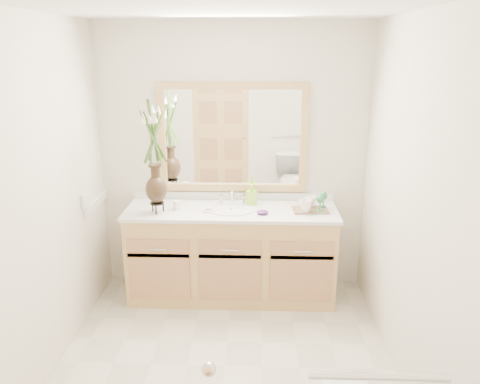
{
  "coord_description": "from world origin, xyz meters",
  "views": [
    {
      "loc": [
        0.21,
        -2.81,
        2.19
      ],
      "look_at": [
        0.09,
        0.65,
        1.1
      ],
      "focal_mm": 35.0,
      "sensor_mm": 36.0,
      "label": 1
    }
  ],
  "objects_px": {
    "flower_vase": "(154,145)",
    "tray": "(310,210)",
    "tumbler": "(177,205)",
    "soap_bottle": "(251,195)"
  },
  "relations": [
    {
      "from": "soap_bottle",
      "to": "tray",
      "type": "xyz_separation_m",
      "value": [
        0.51,
        -0.15,
        -0.08
      ]
    },
    {
      "from": "flower_vase",
      "to": "tray",
      "type": "distance_m",
      "value": 1.43
    },
    {
      "from": "tumbler",
      "to": "soap_bottle",
      "type": "bearing_deg",
      "value": 13.85
    },
    {
      "from": "soap_bottle",
      "to": "tray",
      "type": "distance_m",
      "value": 0.54
    },
    {
      "from": "tumbler",
      "to": "flower_vase",
      "type": "bearing_deg",
      "value": -151.99
    },
    {
      "from": "tray",
      "to": "tumbler",
      "type": "bearing_deg",
      "value": 175.94
    },
    {
      "from": "soap_bottle",
      "to": "tray",
      "type": "height_order",
      "value": "soap_bottle"
    },
    {
      "from": "flower_vase",
      "to": "tray",
      "type": "xyz_separation_m",
      "value": [
        1.31,
        0.09,
        -0.58
      ]
    },
    {
      "from": "flower_vase",
      "to": "tumbler",
      "type": "bearing_deg",
      "value": 28.01
    },
    {
      "from": "soap_bottle",
      "to": "tray",
      "type": "relative_size",
      "value": 0.57
    }
  ]
}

